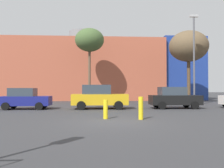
# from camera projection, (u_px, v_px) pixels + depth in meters

# --- Properties ---
(ground_plane) EXTENTS (200.00, 200.00, 0.00)m
(ground_plane) POSITION_uv_depth(u_px,v_px,m) (112.00, 122.00, 11.39)
(ground_plane) COLOR #38383A
(building_backdrop) EXTENTS (35.17, 11.91, 10.52)m
(building_backdrop) POSITION_uv_depth(u_px,v_px,m) (82.00, 71.00, 36.80)
(building_backdrop) COLOR #B2563D
(building_backdrop) RESTS_ON ground_plane
(parked_car_1) EXTENTS (3.80, 1.87, 1.65)m
(parked_car_1) POSITION_uv_depth(u_px,v_px,m) (25.00, 99.00, 18.40)
(parked_car_1) COLOR navy
(parked_car_1) RESTS_ON ground_plane
(parked_car_2) EXTENTS (4.37, 2.14, 1.89)m
(parked_car_2) POSITION_uv_depth(u_px,v_px,m) (99.00, 97.00, 18.76)
(parked_car_2) COLOR gold
(parked_car_2) RESTS_ON ground_plane
(parked_car_3) EXTENTS (4.00, 1.97, 1.73)m
(parked_car_3) POSITION_uv_depth(u_px,v_px,m) (174.00, 98.00, 19.14)
(parked_car_3) COLOR black
(parked_car_3) RESTS_ON ground_plane
(bare_tree_0) EXTENTS (4.27, 4.27, 8.01)m
(bare_tree_0) POSITION_uv_depth(u_px,v_px,m) (189.00, 47.00, 26.18)
(bare_tree_0) COLOR brown
(bare_tree_0) RESTS_ON ground_plane
(bare_tree_1) EXTENTS (3.35, 3.35, 8.57)m
(bare_tree_1) POSITION_uv_depth(u_px,v_px,m) (90.00, 41.00, 27.33)
(bare_tree_1) COLOR brown
(bare_tree_1) RESTS_ON ground_plane
(bollard_yellow_0) EXTENTS (0.24, 0.24, 1.01)m
(bollard_yellow_0) POSITION_uv_depth(u_px,v_px,m) (106.00, 109.00, 12.45)
(bollard_yellow_0) COLOR yellow
(bollard_yellow_0) RESTS_ON ground_plane
(bollard_yellow_1) EXTENTS (0.24, 0.24, 1.17)m
(bollard_yellow_1) POSITION_uv_depth(u_px,v_px,m) (141.00, 108.00, 12.18)
(bollard_yellow_1) COLOR yellow
(bollard_yellow_1) RESTS_ON ground_plane
(street_lamp) EXTENTS (0.80, 0.24, 8.44)m
(street_lamp) POSITION_uv_depth(u_px,v_px,m) (194.00, 55.00, 21.83)
(street_lamp) COLOR #59595E
(street_lamp) RESTS_ON ground_plane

